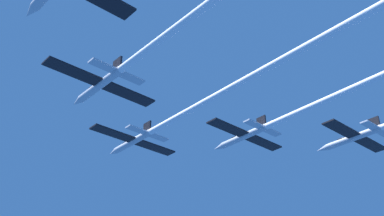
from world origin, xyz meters
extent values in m
cylinder|color=#B2BAC6|center=(0.72, -0.70, 0.10)|extent=(1.05, 9.55, 1.05)
cone|color=#B2BAC6|center=(0.72, 5.12, 0.10)|extent=(1.03, 2.10, 1.03)
ellipsoid|color=black|center=(0.72, 1.40, 0.55)|extent=(0.74, 1.91, 0.53)
cube|color=black|center=(-3.43, -1.18, 0.10)|extent=(7.26, 2.10, 0.23)
cube|color=black|center=(4.88, -1.18, 0.10)|extent=(7.26, 2.10, 0.23)
cube|color=black|center=(0.72, -4.53, 1.39)|extent=(0.28, 1.72, 1.53)
cube|color=#B2BAC6|center=(-1.44, -4.72, 0.10)|extent=(3.27, 1.26, 0.23)
cube|color=#B2BAC6|center=(2.88, -4.72, 0.10)|extent=(3.27, 1.26, 0.23)
cylinder|color=white|center=(0.72, -28.44, 0.10)|extent=(0.95, 45.92, 0.95)
cylinder|color=#B2BAC6|center=(-12.85, -12.70, -0.29)|extent=(1.05, 9.55, 1.05)
cone|color=#B2BAC6|center=(-12.85, -6.87, -0.29)|extent=(1.03, 2.10, 1.03)
ellipsoid|color=black|center=(-12.85, -10.60, 0.15)|extent=(0.74, 1.91, 0.53)
cube|color=black|center=(-17.01, -13.18, -0.29)|extent=(7.26, 2.10, 0.23)
cube|color=black|center=(-8.70, -13.18, -0.29)|extent=(7.26, 2.10, 0.23)
cube|color=black|center=(-12.85, -16.52, 1.00)|extent=(0.28, 1.72, 1.53)
cube|color=#B2BAC6|center=(-15.01, -16.71, -0.29)|extent=(3.27, 1.26, 0.23)
cube|color=#B2BAC6|center=(-10.69, -16.71, -0.29)|extent=(3.27, 1.26, 0.23)
cylinder|color=#B2BAC6|center=(13.45, -13.53, 0.50)|extent=(1.05, 9.55, 1.05)
cone|color=#B2BAC6|center=(13.45, -7.70, 0.50)|extent=(1.03, 2.10, 1.03)
ellipsoid|color=black|center=(13.45, -11.42, 0.95)|extent=(0.74, 1.91, 0.53)
cube|color=black|center=(9.30, -14.00, 0.50)|extent=(7.26, 2.10, 0.23)
cube|color=black|center=(17.61, -14.00, 0.50)|extent=(7.26, 2.10, 0.23)
cube|color=black|center=(13.45, -17.35, 1.79)|extent=(0.28, 1.72, 1.53)
cube|color=#B2BAC6|center=(11.29, -17.54, 0.50)|extent=(3.27, 1.26, 0.23)
cube|color=#B2BAC6|center=(15.61, -17.54, 0.50)|extent=(3.27, 1.26, 0.23)
cylinder|color=white|center=(13.45, -37.61, 0.50)|extent=(0.95, 38.62, 0.95)
cone|color=#B2BAC6|center=(-25.81, -20.65, -0.72)|extent=(1.03, 2.10, 1.03)
cylinder|color=#B2BAC6|center=(25.43, -25.86, -0.35)|extent=(1.05, 9.55, 1.05)
cone|color=#B2BAC6|center=(25.43, -20.03, -0.35)|extent=(1.03, 2.10, 1.03)
ellipsoid|color=black|center=(25.43, -23.75, 0.10)|extent=(0.74, 1.91, 0.53)
cube|color=black|center=(21.27, -26.33, -0.35)|extent=(7.26, 2.10, 0.23)
cube|color=black|center=(29.58, -26.33, -0.35)|extent=(7.26, 2.10, 0.23)
cube|color=black|center=(25.43, -29.68, 0.94)|extent=(0.28, 1.72, 1.53)
cube|color=#B2BAC6|center=(23.27, -29.87, -0.35)|extent=(3.27, 1.26, 0.23)
cube|color=#B2BAC6|center=(27.59, -29.87, -0.35)|extent=(3.27, 1.26, 0.23)
camera|label=1|loc=(-37.42, -58.18, -31.90)|focal=43.24mm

